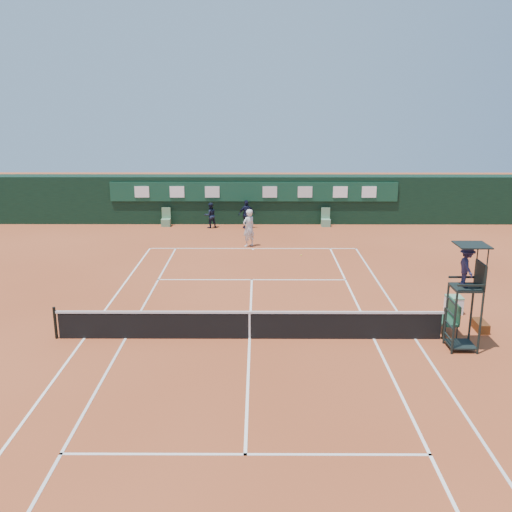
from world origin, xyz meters
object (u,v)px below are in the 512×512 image
(tennis_net, at_px, (250,324))
(cooler, at_px, (454,304))
(player, at_px, (249,228))
(umpire_chair, at_px, (467,275))
(player_bench, at_px, (449,315))

(tennis_net, relative_size, cooler, 20.00)
(tennis_net, distance_m, player, 12.39)
(umpire_chair, relative_size, cooler, 5.30)
(umpire_chair, bearing_deg, player, 117.83)
(tennis_net, distance_m, umpire_chair, 7.01)
(umpire_chair, bearing_deg, tennis_net, 173.65)
(umpire_chair, bearing_deg, player_bench, 87.49)
(umpire_chair, xyz_separation_m, player, (-6.93, 13.12, -1.44))
(umpire_chair, xyz_separation_m, player_bench, (0.06, 1.36, -1.86))
(umpire_chair, xyz_separation_m, cooler, (0.83, 3.17, -2.13))
(cooler, xyz_separation_m, player, (-7.76, 9.95, 0.69))
(umpire_chair, distance_m, player, 14.91)
(cooler, bearing_deg, umpire_chair, -104.72)
(player_bench, relative_size, cooler, 1.86)
(cooler, bearing_deg, tennis_net, -162.18)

